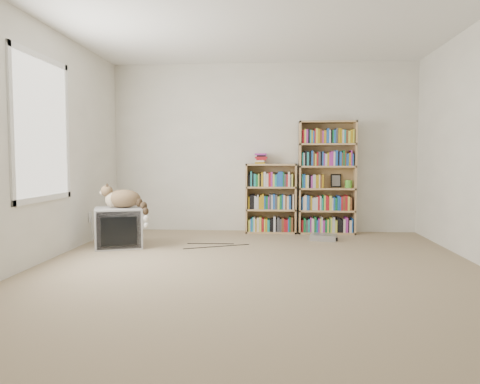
# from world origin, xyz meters

# --- Properties ---
(floor) EXTENTS (4.50, 5.00, 0.01)m
(floor) POSITION_xyz_m (0.00, 0.00, 0.00)
(floor) COLOR tan
(floor) RESTS_ON ground
(wall_back) EXTENTS (4.50, 0.02, 2.50)m
(wall_back) POSITION_xyz_m (0.00, 2.50, 1.25)
(wall_back) COLOR silver
(wall_back) RESTS_ON floor
(wall_front) EXTENTS (4.50, 0.02, 2.50)m
(wall_front) POSITION_xyz_m (0.00, -2.50, 1.25)
(wall_front) COLOR silver
(wall_front) RESTS_ON floor
(wall_left) EXTENTS (0.02, 5.00, 2.50)m
(wall_left) POSITION_xyz_m (-2.25, 0.00, 1.25)
(wall_left) COLOR silver
(wall_left) RESTS_ON floor
(ceiling) EXTENTS (4.50, 5.00, 0.02)m
(ceiling) POSITION_xyz_m (0.00, 0.00, 2.50)
(ceiling) COLOR white
(ceiling) RESTS_ON wall_back
(window) EXTENTS (0.02, 1.22, 1.52)m
(window) POSITION_xyz_m (-2.24, 0.20, 1.40)
(window) COLOR white
(window) RESTS_ON wall_left
(crt_tv) EXTENTS (0.69, 0.66, 0.48)m
(crt_tv) POSITION_xyz_m (-1.74, 1.06, 0.24)
(crt_tv) COLOR #A4A4A7
(crt_tv) RESTS_ON floor
(cat) EXTENTS (0.66, 0.44, 0.50)m
(cat) POSITION_xyz_m (-1.64, 1.06, 0.57)
(cat) COLOR #3D2B19
(cat) RESTS_ON crt_tv
(bookcase_tall) EXTENTS (0.81, 0.30, 1.63)m
(bookcase_tall) POSITION_xyz_m (0.93, 2.36, 0.78)
(bookcase_tall) COLOR tan
(bookcase_tall) RESTS_ON floor
(bookcase_short) EXTENTS (0.74, 0.30, 1.01)m
(bookcase_short) POSITION_xyz_m (0.12, 2.36, 0.47)
(bookcase_short) COLOR tan
(bookcase_short) RESTS_ON floor
(book_stack) EXTENTS (0.18, 0.23, 0.15)m
(book_stack) POSITION_xyz_m (-0.03, 2.36, 1.09)
(book_stack) COLOR #A91620
(book_stack) RESTS_ON bookcase_short
(green_mug) EXTENTS (0.10, 0.10, 0.11)m
(green_mug) POSITION_xyz_m (1.24, 2.34, 0.72)
(green_mug) COLOR #54B433
(green_mug) RESTS_ON bookcase_tall
(framed_print) EXTENTS (0.15, 0.05, 0.20)m
(framed_print) POSITION_xyz_m (1.07, 2.44, 0.76)
(framed_print) COLOR black
(framed_print) RESTS_ON bookcase_tall
(dvd_player) EXTENTS (0.38, 0.31, 0.08)m
(dvd_player) POSITION_xyz_m (0.83, 1.73, 0.04)
(dvd_player) COLOR #A8A9AD
(dvd_player) RESTS_ON floor
(wall_outlet) EXTENTS (0.01, 0.08, 0.13)m
(wall_outlet) POSITION_xyz_m (-2.24, 1.41, 0.32)
(wall_outlet) COLOR silver
(wall_outlet) RESTS_ON wall_left
(floor_cables) EXTENTS (1.20, 0.70, 0.01)m
(floor_cables) POSITION_xyz_m (-0.37, 1.37, 0.00)
(floor_cables) COLOR black
(floor_cables) RESTS_ON floor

